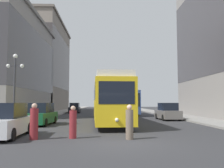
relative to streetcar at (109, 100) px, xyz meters
The scene contains 15 objects.
ground_plane 11.31m from the streetcar, 88.25° to the right, with size 200.00×200.00×0.00m, color #303033.
sidewalk_left 30.25m from the streetcar, 106.84° to the left, with size 3.46×120.00×0.15m, color gray.
sidewalk_right 30.45m from the streetcar, 71.93° to the left, with size 3.46×120.00×0.15m, color gray.
streetcar is the anchor object (origin of this frame).
transit_bus 15.10m from the streetcar, 79.15° to the left, with size 2.81×12.58×3.45m.
parked_car_left_near 6.05m from the streetcar, 165.14° to the right, with size 2.04×4.81×1.82m.
parked_car_left_mid 23.24m from the streetcar, 104.26° to the left, with size 1.99×5.00×1.82m.
parked_car_right_far 7.66m from the streetcar, 32.11° to the left, with size 2.00×4.43×1.82m.
parked_car_left_far 10.56m from the streetcar, 123.04° to the right, with size 2.04×4.71×1.82m.
pedestrian_crossing_near 9.66m from the streetcar, 102.41° to the right, with size 0.37×0.37×1.67m.
pedestrian_crossing_far 10.56m from the streetcar, 112.11° to the right, with size 0.40×0.40×1.81m.
pedestrian_on_sidewalk 9.92m from the streetcar, 85.17° to the right, with size 0.39×0.39×1.74m.
lamp_post_left_near 8.16m from the streetcar, 162.80° to the right, with size 1.41×0.36×5.62m.
building_left_corner 41.94m from the streetcar, 116.49° to the left, with size 16.26×24.53×21.04m.
building_left_midblock 22.11m from the streetcar, 136.72° to the left, with size 10.79×23.48×15.10m.
Camera 1 is at (-0.82, -11.03, 1.83)m, focal length 39.24 mm.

